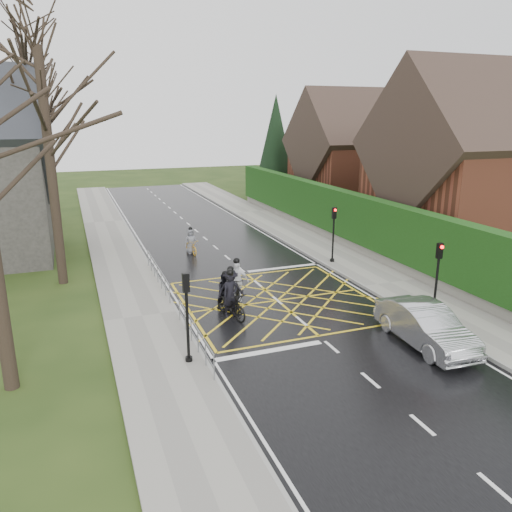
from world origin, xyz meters
TOP-DOWN VIEW (x-y plane):
  - ground at (0.00, 0.00)m, footprint 120.00×120.00m
  - road at (0.00, 0.00)m, footprint 9.00×80.00m
  - sidewalk_right at (6.00, 0.00)m, footprint 3.00×80.00m
  - sidewalk_left at (-6.00, 0.00)m, footprint 3.00×80.00m
  - stone_wall at (7.75, 6.00)m, footprint 0.50×38.00m
  - hedge at (7.75, 6.00)m, footprint 0.90×38.00m
  - house_near at (14.75, 4.00)m, footprint 11.80×9.80m
  - house_far at (14.75, 18.00)m, footprint 9.80×8.80m
  - conifer at (10.75, 26.00)m, footprint 4.60×4.60m
  - tree_near at (-9.00, 6.00)m, footprint 9.24×9.24m
  - tree_mid at (-10.00, 14.00)m, footprint 10.08×10.08m
  - tree_far at (-9.30, 22.00)m, footprint 8.40×8.40m
  - railing_south at (-4.65, -3.50)m, footprint 0.05×5.04m
  - railing_north at (-4.65, 4.00)m, footprint 0.05×6.04m
  - traffic_light_ne at (5.10, 4.20)m, footprint 0.24×0.31m
  - traffic_light_se at (5.10, -4.20)m, footprint 0.24×0.31m
  - traffic_light_sw at (-5.10, -4.50)m, footprint 0.24×0.31m
  - cyclist_rear at (-2.52, -1.06)m, footprint 1.24×2.22m
  - cyclist_back at (-2.46, -0.11)m, footprint 0.79×1.71m
  - cyclist_mid at (-2.29, -0.35)m, footprint 1.17×2.02m
  - cyclist_front at (-1.71, 0.58)m, footprint 1.28×2.06m
  - cyclist_lead at (-1.76, 9.11)m, footprint 0.78×1.73m
  - car at (3.24, -5.97)m, footprint 1.79×4.59m

SIDE VIEW (x-z plane):
  - ground at x=0.00m, z-range 0.00..0.00m
  - road at x=0.00m, z-range 0.00..0.01m
  - sidewalk_right at x=6.00m, z-range 0.00..0.15m
  - sidewalk_left at x=-6.00m, z-range 0.00..0.15m
  - stone_wall at x=7.75m, z-range 0.00..0.70m
  - cyclist_lead at x=-1.76m, z-range -0.25..1.38m
  - cyclist_back at x=-2.46m, z-range -0.21..1.48m
  - cyclist_rear at x=-2.52m, z-range -0.36..1.69m
  - cyclist_mid at x=-2.29m, z-range -0.26..1.69m
  - cyclist_front at x=-1.71m, z-range -0.26..1.74m
  - car at x=3.24m, z-range 0.00..1.49m
  - railing_south at x=-4.65m, z-range 0.27..1.29m
  - railing_north at x=-4.65m, z-range 0.27..1.30m
  - traffic_light_ne at x=5.10m, z-range 0.06..3.27m
  - traffic_light_se at x=5.10m, z-range 0.06..3.27m
  - traffic_light_sw at x=-5.10m, z-range 0.06..3.27m
  - hedge at x=7.75m, z-range 0.70..3.50m
  - house_far at x=14.75m, z-range -0.79..9.51m
  - house_near at x=14.75m, z-range -0.92..10.38m
  - conifer at x=10.75m, z-range -0.01..9.99m
  - tree_far at x=-9.30m, z-range 1.99..12.39m
  - tree_near at x=-9.00m, z-range 2.19..13.63m
  - tree_mid at x=-10.00m, z-range 2.39..14.87m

